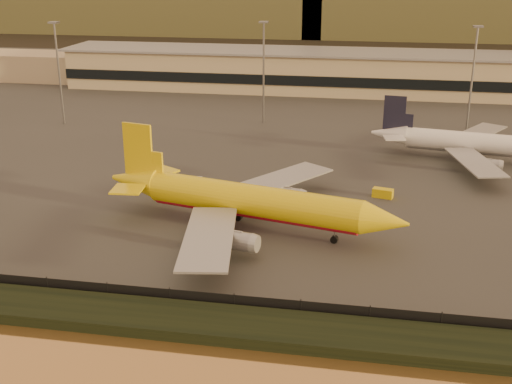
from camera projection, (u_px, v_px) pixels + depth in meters
ground at (240, 263)px, 89.42m from camera, size 900.00×900.00×0.00m
embankment at (210, 323)px, 73.47m from camera, size 320.00×7.00×1.40m
tarmac at (308, 112)px, 177.23m from camera, size 320.00×220.00×0.20m
perimeter_fence at (218, 301)px, 76.96m from camera, size 300.00×0.05×2.20m
terminal_building at (273, 70)px, 205.76m from camera, size 202.00×25.00×12.60m
apron_light_masts at (365, 68)px, 150.90m from camera, size 152.20×12.20×25.40m
dhl_cargo_jet at (248, 201)px, 99.19m from camera, size 49.50×47.61×14.90m
white_narrowbody_jet at (477, 144)px, 132.49m from camera, size 43.82×42.29×12.61m
gse_vehicle_yellow at (383, 193)px, 113.33m from camera, size 3.83×2.39×1.60m
gse_vehicle_white at (192, 182)px, 119.14m from camera, size 3.66×1.77×1.62m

